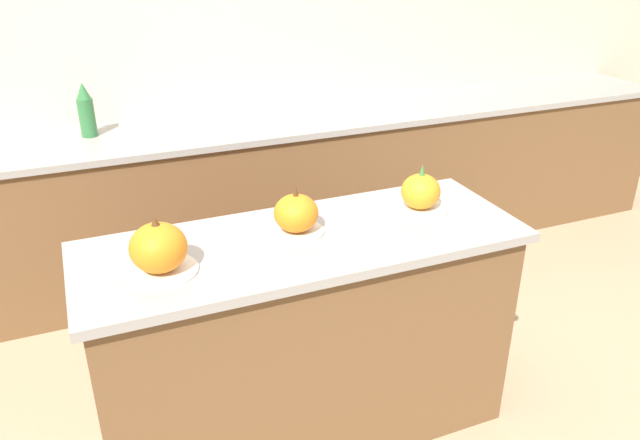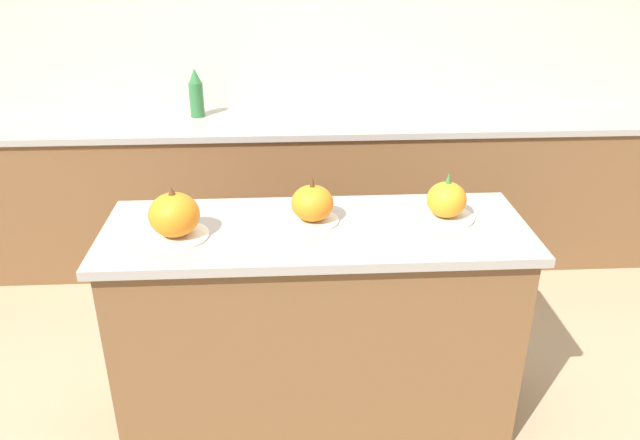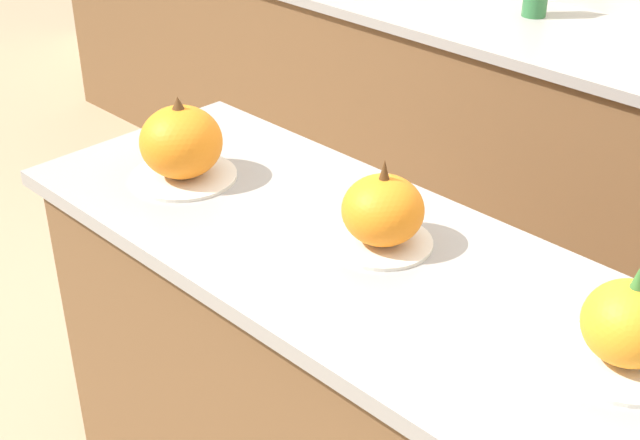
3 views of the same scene
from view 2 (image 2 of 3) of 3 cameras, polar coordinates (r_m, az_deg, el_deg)
The scene contains 8 objects.
ground_plane at distance 2.84m, azimuth -0.31°, elevation -16.89°, with size 12.00×12.00×0.00m, color tan.
wall_back at distance 3.89m, azimuth -1.72°, elevation 15.60°, with size 8.00×0.06×2.50m.
kitchen_island at distance 2.56m, azimuth -0.33°, elevation -9.52°, with size 1.60×0.58×0.88m.
back_counter at distance 3.80m, azimuth -1.42°, elevation 2.71°, with size 6.00×0.60×0.89m.
pumpkin_cake_left at distance 2.30m, azimuth -13.17°, elevation 0.33°, with size 0.24×0.24×0.19m.
pumpkin_cake_center at distance 2.36m, azimuth -0.70°, elevation 1.43°, with size 0.20×0.20×0.18m.
pumpkin_cake_right at distance 2.44m, azimuth 11.48°, elevation 1.67°, with size 0.22×0.22×0.19m.
bottle_tall at distance 3.75m, azimuth -11.26°, elevation 11.27°, with size 0.08×0.08×0.28m.
Camera 2 is at (-0.10, -2.10, 1.91)m, focal length 35.00 mm.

